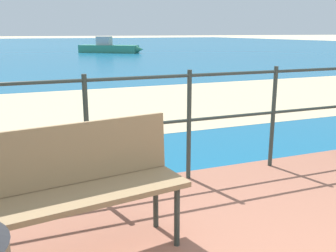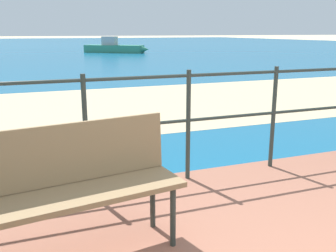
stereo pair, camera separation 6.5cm
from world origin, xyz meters
name	(u,v)px [view 2 (the right image)]	position (x,y,z in m)	size (l,w,h in m)	color
sea_water	(36,46)	(0.00, 40.00, 0.01)	(90.00, 90.00, 0.01)	#145B84
beach_strip	(103,107)	(0.00, 6.68, 0.01)	(54.00, 4.85, 0.01)	tan
park_bench	(51,182)	(-1.35, 1.45, 0.59)	(1.67, 0.65, 0.86)	#8C704C
railing_fence	(188,113)	(0.00, 2.43, 0.72)	(5.94, 0.04, 1.08)	#2D3833
boat_mid	(115,48)	(4.69, 25.86, 0.35)	(4.17, 3.40, 1.12)	#338466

